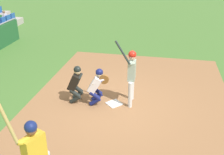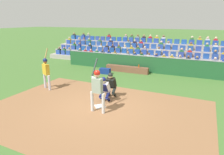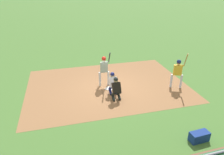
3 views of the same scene
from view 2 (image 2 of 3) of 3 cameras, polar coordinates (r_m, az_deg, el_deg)
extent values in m
plane|color=#467231|center=(8.95, -3.49, -8.34)|extent=(160.00, 160.00, 0.00)
cube|color=#936541|center=(8.55, -5.06, -9.57)|extent=(9.50, 6.85, 0.01)
cube|color=white|center=(8.94, -3.49, -8.24)|extent=(0.62, 0.62, 0.02)
cylinder|color=silver|center=(8.16, -2.53, -7.51)|extent=(0.13, 0.13, 0.87)
cylinder|color=silver|center=(8.39, -5.74, -6.88)|extent=(0.13, 0.13, 0.87)
cube|color=#91A294|center=(8.01, -4.27, -2.32)|extent=(0.41, 0.22, 0.62)
sphere|color=tan|center=(7.87, -4.34, 0.86)|extent=(0.22, 0.22, 0.22)
sphere|color=red|center=(7.86, -4.35, 1.29)|extent=(0.25, 0.25, 0.25)
cylinder|color=#91A294|center=(7.96, -4.55, -0.22)|extent=(0.45, 0.14, 0.14)
cylinder|color=#91A294|center=(8.04, -5.57, -0.08)|extent=(0.17, 0.15, 0.13)
cylinder|color=#222B29|center=(8.17, -5.04, 2.86)|extent=(0.09, 0.49, 0.72)
sphere|color=black|center=(8.08, -5.80, 0.18)|extent=(0.06, 0.06, 0.06)
cylinder|color=#131A54|center=(9.34, -1.19, -6.20)|extent=(0.15, 0.39, 0.34)
cylinder|color=#131A54|center=(9.26, -1.20, -4.94)|extent=(0.15, 0.39, 0.33)
cylinder|color=#131A54|center=(9.46, -2.98, -5.92)|extent=(0.15, 0.39, 0.34)
cylinder|color=#131A54|center=(9.38, -3.00, -4.67)|extent=(0.15, 0.39, 0.33)
cube|color=white|center=(9.21, -2.10, -2.79)|extent=(0.44, 0.50, 0.60)
cube|color=#131A54|center=(9.11, -2.39, -3.00)|extent=(0.39, 0.29, 0.42)
sphere|color=#CFB186|center=(8.98, -2.49, -0.97)|extent=(0.22, 0.22, 0.22)
cube|color=black|center=(8.98, -2.49, -0.97)|extent=(0.20, 0.14, 0.19)
sphere|color=#131A54|center=(8.96, -2.49, -0.60)|extent=(0.24, 0.24, 0.24)
cylinder|color=brown|center=(8.92, -3.63, -1.89)|extent=(0.08, 0.30, 0.30)
cylinder|color=white|center=(9.10, -3.32, -1.96)|extent=(0.17, 0.40, 0.22)
cylinder|color=black|center=(9.90, 0.59, -4.88)|extent=(0.15, 0.39, 0.34)
cylinder|color=black|center=(9.82, 0.60, -3.68)|extent=(0.15, 0.38, 0.33)
cylinder|color=black|center=(10.01, -1.11, -4.62)|extent=(0.15, 0.39, 0.34)
cylinder|color=black|center=(9.94, -1.11, -3.43)|extent=(0.15, 0.38, 0.33)
cube|color=black|center=(9.79, -0.19, -1.52)|extent=(0.43, 0.46, 0.60)
cube|color=black|center=(9.69, -0.46, -1.72)|extent=(0.39, 0.25, 0.44)
sphere|color=tan|center=(9.59, -0.45, 0.34)|extent=(0.22, 0.22, 0.22)
cube|color=black|center=(9.59, -0.45, 0.34)|extent=(0.20, 0.12, 0.20)
sphere|color=black|center=(9.57, -0.46, 0.68)|extent=(0.24, 0.24, 0.24)
cube|color=#225830|center=(14.83, 8.68, 3.83)|extent=(12.62, 0.24, 1.14)
cylinder|color=gray|center=(14.71, 8.78, 6.15)|extent=(12.62, 0.07, 0.07)
cube|color=brown|center=(14.68, 4.32, 2.44)|extent=(3.21, 0.40, 0.44)
cylinder|color=#D04E16|center=(14.25, 7.74, 3.27)|extent=(0.07, 0.07, 0.22)
cube|color=navy|center=(14.17, -2.01, 1.87)|extent=(0.78, 0.39, 0.40)
cylinder|color=silver|center=(11.34, -17.62, -1.47)|extent=(0.17, 0.17, 0.83)
cylinder|color=silver|center=(11.83, -18.75, -0.85)|extent=(0.17, 0.17, 0.83)
cube|color=gold|center=(11.40, -18.51, 2.24)|extent=(0.50, 0.38, 0.59)
sphere|color=brown|center=(11.31, -18.71, 4.40)|extent=(0.21, 0.21, 0.21)
sphere|color=navy|center=(11.30, -18.73, 4.70)|extent=(0.24, 0.24, 0.24)
cylinder|color=gold|center=(11.40, -18.63, 3.66)|extent=(0.46, 0.32, 0.14)
cylinder|color=gold|center=(11.56, -18.99, 3.80)|extent=(0.17, 0.17, 0.13)
cylinder|color=tan|center=(11.62, -18.57, 6.01)|extent=(0.15, 0.36, 0.81)
sphere|color=black|center=(11.61, -19.00, 3.98)|extent=(0.06, 0.06, 0.06)
cube|color=#A69C97|center=(16.70, 10.40, 3.87)|extent=(19.90, 0.90, 0.42)
cube|color=#234CAA|center=(16.13, 29.63, 3.07)|extent=(0.44, 0.10, 0.42)
cube|color=navy|center=(16.35, 29.59, 3.41)|extent=(0.32, 0.22, 0.52)
cube|color=#2843A4|center=(16.08, 27.48, 3.33)|extent=(0.44, 0.10, 0.42)
cube|color=gray|center=(16.30, 27.47, 3.67)|extent=(0.32, 0.22, 0.52)
sphere|color=beige|center=(16.24, 27.64, 4.90)|extent=(0.19, 0.19, 0.19)
cube|color=#1E4FA1|center=(16.05, 25.32, 3.59)|extent=(0.44, 0.10, 0.42)
cube|color=#22509B|center=(16.04, 23.15, 3.84)|extent=(0.44, 0.10, 0.42)
cube|color=navy|center=(16.27, 23.20, 4.17)|extent=(0.32, 0.22, 0.52)
sphere|color=#A27A4D|center=(16.20, 23.34, 5.41)|extent=(0.19, 0.19, 0.19)
cube|color=#294FA8|center=(16.06, 20.98, 4.08)|extent=(0.44, 0.10, 0.42)
cube|color=#20272F|center=(16.28, 21.06, 4.41)|extent=(0.32, 0.22, 0.52)
sphere|color=brown|center=(16.22, 21.19, 5.65)|extent=(0.19, 0.19, 0.19)
cube|color=#1F449C|center=(16.10, 18.82, 4.32)|extent=(0.44, 0.10, 0.42)
cube|color=gray|center=(16.32, 18.92, 4.65)|extent=(0.32, 0.22, 0.52)
sphere|color=tan|center=(16.26, 19.04, 5.89)|extent=(0.19, 0.19, 0.19)
cube|color=#264F9D|center=(16.16, 16.67, 4.55)|extent=(0.44, 0.10, 0.42)
cube|color=gold|center=(16.38, 16.80, 4.87)|extent=(0.32, 0.22, 0.52)
sphere|color=tan|center=(16.32, 16.91, 6.11)|extent=(0.19, 0.19, 0.19)
cube|color=#1F4C9D|center=(16.25, 14.54, 4.78)|extent=(0.44, 0.10, 0.42)
cube|color=gold|center=(16.47, 14.70, 5.09)|extent=(0.32, 0.22, 0.52)
sphere|color=tan|center=(16.41, 14.79, 6.32)|extent=(0.19, 0.19, 0.19)
cube|color=#2446A5|center=(16.36, 12.44, 4.99)|extent=(0.44, 0.10, 0.42)
cube|color=navy|center=(16.58, 12.62, 5.30)|extent=(0.32, 0.22, 0.52)
sphere|color=brown|center=(16.51, 12.69, 6.53)|extent=(0.19, 0.19, 0.19)
cube|color=#2951A6|center=(16.49, 10.36, 5.20)|extent=(0.44, 0.10, 0.42)
cube|color=silver|center=(16.70, 10.56, 5.50)|extent=(0.32, 0.22, 0.52)
sphere|color=brown|center=(16.64, 10.63, 6.72)|extent=(0.19, 0.19, 0.19)
cube|color=#2C4E9D|center=(16.64, 8.31, 5.39)|extent=(0.44, 0.10, 0.42)
cube|color=#297432|center=(16.85, 8.54, 5.69)|extent=(0.32, 0.22, 0.52)
sphere|color=brown|center=(16.79, 8.60, 6.90)|extent=(0.19, 0.19, 0.19)
cube|color=#2147A7|center=(16.81, 6.31, 5.58)|extent=(0.44, 0.10, 0.42)
cube|color=navy|center=(17.02, 6.56, 5.87)|extent=(0.32, 0.22, 0.52)
sphere|color=#A77558|center=(16.96, 6.60, 7.07)|extent=(0.19, 0.19, 0.19)
cube|color=#2845A7|center=(17.00, 4.34, 5.75)|extent=(0.44, 0.10, 0.42)
cube|color=gray|center=(17.21, 4.62, 6.04)|extent=(0.32, 0.22, 0.52)
sphere|color=#A2795C|center=(17.15, 4.64, 7.22)|extent=(0.19, 0.19, 0.19)
cube|color=#294BA3|center=(17.22, 2.43, 5.91)|extent=(0.44, 0.10, 0.42)
cube|color=#2A479E|center=(17.45, 0.55, 6.06)|extent=(0.44, 0.10, 0.42)
cube|color=gold|center=(17.65, 0.86, 6.35)|extent=(0.32, 0.22, 0.52)
sphere|color=brown|center=(17.59, 0.87, 7.50)|extent=(0.19, 0.19, 0.19)
cube|color=#1E469E|center=(17.70, -1.27, 6.21)|extent=(0.44, 0.10, 0.42)
cube|color=navy|center=(17.90, -0.94, 6.49)|extent=(0.32, 0.22, 0.52)
sphere|color=brown|center=(17.84, -0.95, 7.62)|extent=(0.19, 0.19, 0.19)
cube|color=#2849A5|center=(17.96, -3.04, 6.34)|extent=(0.44, 0.10, 0.42)
cube|color=#222F26|center=(18.16, -2.70, 6.61)|extent=(0.32, 0.22, 0.52)
sphere|color=brown|center=(18.10, -2.72, 7.74)|extent=(0.19, 0.19, 0.19)
cube|color=#204DA9|center=(18.24, -4.76, 6.46)|extent=(0.44, 0.10, 0.42)
cube|color=#237534|center=(18.44, -4.41, 6.73)|extent=(0.32, 0.22, 0.52)
sphere|color=beige|center=(18.38, -4.43, 7.84)|extent=(0.19, 0.19, 0.19)
cube|color=#2C44A1|center=(18.54, -6.42, 6.57)|extent=(0.44, 0.10, 0.42)
cube|color=red|center=(18.74, -6.06, 6.84)|extent=(0.32, 0.22, 0.52)
sphere|color=#DBA281|center=(18.68, -6.09, 7.93)|extent=(0.19, 0.19, 0.19)
cube|color=#1E4DA7|center=(18.86, -8.03, 6.68)|extent=(0.44, 0.10, 0.42)
cube|color=red|center=(19.05, -7.66, 6.94)|extent=(0.32, 0.22, 0.52)
sphere|color=#A67759|center=(18.99, -7.70, 8.01)|extent=(0.19, 0.19, 0.19)
cube|color=#224DA6|center=(19.18, -9.59, 6.77)|extent=(0.44, 0.10, 0.42)
cube|color=#2B6B39|center=(19.37, -9.21, 7.03)|extent=(0.32, 0.22, 0.52)
sphere|color=#D8A085|center=(19.32, -9.26, 8.09)|extent=(0.19, 0.19, 0.19)
cube|color=#2448A3|center=(19.53, -11.10, 6.86)|extent=(0.44, 0.10, 0.42)
cube|color=#2949A4|center=(19.88, -12.55, 6.94)|extent=(0.44, 0.10, 0.42)
cube|color=gray|center=(20.06, -12.16, 7.19)|extent=(0.32, 0.22, 0.52)
sphere|color=#A18254|center=(20.01, -12.22, 8.21)|extent=(0.19, 0.19, 0.19)
cube|color=#2C47A8|center=(20.25, -13.95, 7.02)|extent=(0.44, 0.10, 0.42)
cube|color=#337640|center=(20.42, -13.56, 7.26)|extent=(0.32, 0.22, 0.52)
sphere|color=#A3715C|center=(20.37, -13.62, 8.26)|extent=(0.19, 0.19, 0.19)
cube|color=#2949AA|center=(20.62, -15.30, 7.08)|extent=(0.44, 0.10, 0.42)
cube|color=#1F2D21|center=(20.80, -14.90, 7.32)|extent=(0.32, 0.22, 0.52)
sphere|color=#A37059|center=(20.75, -14.98, 8.30)|extent=(0.19, 0.19, 0.19)
cube|color=#A69C97|center=(17.52, 11.16, 5.10)|extent=(19.90, 0.90, 0.83)
cube|color=#2547A8|center=(16.94, 29.59, 5.06)|extent=(0.44, 0.10, 0.42)
cube|color=gold|center=(17.17, 29.55, 5.36)|extent=(0.32, 0.22, 0.52)
cube|color=#2A489D|center=(16.89, 27.54, 5.31)|extent=(0.44, 0.10, 0.42)
cube|color=navy|center=(17.12, 27.53, 5.61)|extent=(0.32, 0.22, 0.52)
sphere|color=#AF7C51|center=(17.07, 27.68, 6.79)|extent=(0.19, 0.19, 0.19)
cube|color=#224BA2|center=(16.87, 25.47, 5.56)|extent=(0.44, 0.10, 0.42)
cube|color=#27429E|center=(16.86, 23.41, 5.80)|extent=(0.44, 0.10, 0.42)
cube|color=#2B489E|center=(16.88, 21.34, 6.04)|extent=(0.44, 0.10, 0.42)
cube|color=red|center=(17.10, 21.40, 6.32)|extent=(0.32, 0.22, 0.52)
sphere|color=beige|center=(17.05, 21.53, 7.51)|extent=(0.19, 0.19, 0.19)
cube|color=#2C439C|center=(16.92, 19.27, 6.26)|extent=(0.44, 0.10, 0.42)
cube|color=#327036|center=(17.14, 19.36, 6.54)|extent=(0.32, 0.22, 0.52)
sphere|color=tan|center=(17.09, 19.48, 7.73)|extent=(0.19, 0.19, 0.19)
cube|color=#2C4EA3|center=(16.98, 17.22, 6.48)|extent=(0.44, 0.10, 0.42)
cube|color=#2743A9|center=(17.06, 15.18, 6.68)|extent=(0.44, 0.10, 0.42)
cube|color=#2A4EA2|center=(17.16, 13.16, 6.88)|extent=(0.44, 0.10, 0.42)
cube|color=silver|center=(17.38, 13.33, 7.15)|extent=(0.32, 0.22, 0.52)
sphere|color=brown|center=(17.33, 13.40, 8.32)|extent=(0.19, 0.19, 0.19)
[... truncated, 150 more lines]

